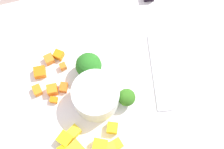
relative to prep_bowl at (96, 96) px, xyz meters
The scene contains 20 objects.
ground_plane 0.06m from the prep_bowl, 43.43° to the left, with size 4.00×4.00×0.00m, color gray.
cutting_board 0.06m from the prep_bowl, 43.43° to the left, with size 0.56×0.38×0.01m, color white.
prep_bowl is the anchor object (origin of this frame).
chef_knife 0.20m from the prep_bowl, 46.35° to the left, with size 0.07×0.29×0.02m.
carrot_dice_0 0.11m from the prep_bowl, 124.26° to the left, with size 0.02×0.02×0.01m, color orange.
carrot_dice_1 0.10m from the prep_bowl, 156.34° to the left, with size 0.01×0.02×0.01m, color orange.
carrot_dice_2 0.11m from the prep_bowl, 115.28° to the left, with size 0.02×0.01×0.01m, color orange.
carrot_dice_3 0.07m from the prep_bowl, 166.16° to the left, with size 0.01×0.01×0.01m, color orange.
carrot_dice_4 0.08m from the prep_bowl, 152.57° to the left, with size 0.02×0.02×0.02m, color orange.
carrot_dice_5 0.11m from the prep_bowl, 139.21° to the left, with size 0.02×0.02×0.01m, color orange.
carrot_dice_6 0.06m from the prep_bowl, 144.71° to the left, with size 0.01×0.02×0.01m, color orange.
carrot_dice_7 0.08m from the prep_bowl, 120.19° to the left, with size 0.01×0.01×0.01m, color orange.
pepper_dice_0 0.08m from the prep_bowl, 140.91° to the right, with size 0.02×0.02×0.02m, color yellow.
pepper_dice_1 0.09m from the prep_bowl, 125.58° to the right, with size 0.02×0.02×0.02m, color yellow.
pepper_dice_2 0.07m from the prep_bowl, 136.87° to the right, with size 0.02×0.02×0.02m, color yellow.
pepper_dice_3 0.06m from the prep_bowl, 76.43° to the right, with size 0.02×0.02×0.02m, color yellow.
pepper_dice_6 0.08m from the prep_bowl, 99.99° to the right, with size 0.02×0.02×0.02m, color yellow.
pepper_dice_9 0.08m from the prep_bowl, 80.06° to the right, with size 0.01×0.02×0.01m, color yellow.
broccoli_floret_0 0.05m from the prep_bowl, 89.15° to the left, with size 0.04×0.04×0.05m.
broccoli_floret_1 0.05m from the prep_bowl, 16.99° to the right, with size 0.03×0.03×0.04m.
Camera 1 is at (-0.05, -0.19, 0.56)m, focal length 53.82 mm.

